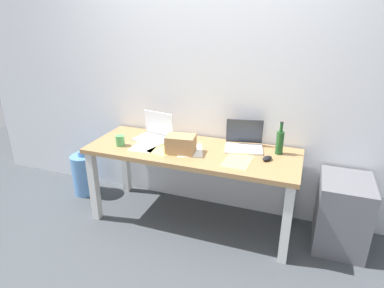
% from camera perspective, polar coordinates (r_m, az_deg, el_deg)
% --- Properties ---
extents(ground_plane, '(8.00, 8.00, 0.00)m').
position_cam_1_polar(ground_plane, '(3.24, 0.00, -12.94)').
color(ground_plane, '#42474C').
extents(back_wall, '(5.20, 0.08, 2.60)m').
position_cam_1_polar(back_wall, '(3.09, 2.61, 11.60)').
color(back_wall, white).
rests_on(back_wall, ground).
extents(desk, '(1.86, 0.68, 0.73)m').
position_cam_1_polar(desk, '(2.92, 0.00, -2.68)').
color(desk, '#A37A4C').
rests_on(desk, ground).
extents(laptop_left, '(0.35, 0.29, 0.25)m').
position_cam_1_polar(laptop_left, '(3.12, -6.49, 1.85)').
color(laptop_left, silver).
rests_on(laptop_left, desk).
extents(laptop_right, '(0.37, 0.31, 0.25)m').
position_cam_1_polar(laptop_right, '(2.93, 9.01, 0.29)').
color(laptop_right, silver).
rests_on(laptop_right, desk).
extents(beer_bottle, '(0.06, 0.06, 0.28)m').
position_cam_1_polar(beer_bottle, '(2.85, 15.00, 0.38)').
color(beer_bottle, '#1E5123').
rests_on(beer_bottle, desk).
extents(computer_mouse, '(0.10, 0.12, 0.03)m').
position_cam_1_polar(computer_mouse, '(2.74, 12.91, -2.44)').
color(computer_mouse, black).
rests_on(computer_mouse, desk).
extents(cardboard_box, '(0.26, 0.20, 0.15)m').
position_cam_1_polar(cardboard_box, '(2.79, -1.96, -0.02)').
color(cardboard_box, tan).
rests_on(cardboard_box, desk).
extents(coffee_mug, '(0.08, 0.08, 0.09)m').
position_cam_1_polar(coffee_mug, '(3.02, -12.37, 0.59)').
color(coffee_mug, '#4C9E56').
rests_on(coffee_mug, desk).
extents(paper_sheet_front_right, '(0.22, 0.31, 0.00)m').
position_cam_1_polar(paper_sheet_front_right, '(2.68, 7.89, -2.98)').
color(paper_sheet_front_right, '#F4E06B').
rests_on(paper_sheet_front_right, desk).
extents(paper_yellow_folder, '(0.29, 0.35, 0.00)m').
position_cam_1_polar(paper_yellow_folder, '(2.90, -4.60, -0.84)').
color(paper_yellow_folder, '#F4E06B').
rests_on(paper_yellow_folder, desk).
extents(paper_sheet_front_left, '(0.23, 0.31, 0.00)m').
position_cam_1_polar(paper_sheet_front_left, '(2.99, -8.03, -0.29)').
color(paper_sheet_front_left, white).
rests_on(paper_sheet_front_left, desk).
extents(paper_sheet_center, '(0.30, 0.35, 0.00)m').
position_cam_1_polar(paper_sheet_center, '(2.86, -0.32, -1.09)').
color(paper_sheet_center, white).
rests_on(paper_sheet_center, desk).
extents(water_cooler_jug, '(0.27, 0.27, 0.49)m').
position_cam_1_polar(water_cooler_jug, '(3.75, -18.08, -4.96)').
color(water_cooler_jug, '#598CC6').
rests_on(water_cooler_jug, ground).
extents(filing_cabinet, '(0.40, 0.48, 0.61)m').
position_cam_1_polar(filing_cabinet, '(3.04, 24.57, -10.89)').
color(filing_cabinet, slate).
rests_on(filing_cabinet, ground).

